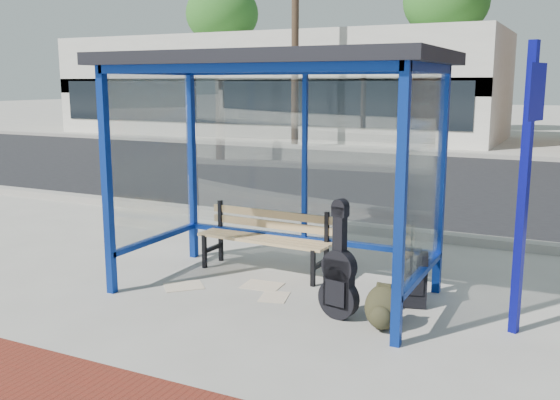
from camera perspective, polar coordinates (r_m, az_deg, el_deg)
The scene contains 18 objects.
ground at distance 6.53m, azimuth -0.52°, elevation -8.41°, with size 120.00×120.00×0.00m, color #B2ADA0.
curb_near at distance 9.09m, azimuth 7.75°, elevation -2.61°, with size 60.00×0.25×0.12m, color gray.
street_asphalt at distance 13.95m, azimuth 14.46°, elevation 1.55°, with size 60.00×10.00×0.00m, color black.
curb_far at distance 18.93m, azimuth 17.70°, elevation 3.88°, with size 60.00×0.25×0.12m, color gray.
far_sidewalk at distance 20.80m, azimuth 18.49°, elevation 4.25°, with size 60.00×4.00×0.01m, color #B2ADA0.
bus_shelter at distance 6.23m, azimuth -0.26°, elevation 10.09°, with size 3.30×1.80×2.42m.
storefront_white at distance 26.28m, azimuth -0.37°, elevation 10.38°, with size 18.00×6.04×4.00m.
tree_left at distance 32.39m, azimuth -5.31°, elevation 16.52°, with size 3.60×3.60×7.03m.
tree_mid at distance 28.30m, azimuth 14.97°, elevation 17.07°, with size 3.60×3.60×7.03m.
utility_pole_west at distance 20.94m, azimuth 1.40°, elevation 16.08°, with size 1.60×0.24×8.00m.
bench at distance 7.10m, azimuth -1.28°, elevation -3.27°, with size 1.59×0.45×0.75m.
guitar_bag at distance 5.74m, azimuth 5.42°, elevation -7.11°, with size 0.40×0.18×1.05m.
suitcase at distance 6.20m, azimuth 11.76°, elevation -7.08°, with size 0.37×0.29×0.58m.
backpack at distance 5.60m, azimuth 9.42°, elevation -9.75°, with size 0.36×0.33×0.40m.
sign_post at distance 5.55m, azimuth 21.55°, elevation 2.23°, with size 0.15×0.30×2.47m.
newspaper_a at distance 6.72m, azimuth -1.64°, elevation -7.83°, with size 0.41×0.32×0.01m, color white.
newspaper_b at distance 6.78m, azimuth -8.80°, elevation -7.78°, with size 0.40×0.32×0.01m, color white.
newspaper_c at distance 6.38m, azimuth -0.53°, elevation -8.85°, with size 0.34×0.27×0.01m, color white.
Camera 1 is at (2.78, -5.50, 2.13)m, focal length 40.00 mm.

